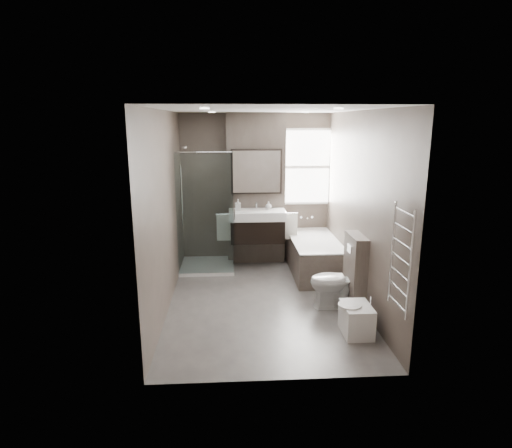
{
  "coord_description": "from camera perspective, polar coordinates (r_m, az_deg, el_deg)",
  "views": [
    {
      "loc": [
        -0.45,
        -5.58,
        2.47
      ],
      "look_at": [
        -0.1,
        0.15,
        1.08
      ],
      "focal_mm": 30.0,
      "sensor_mm": 36.0,
      "label": 1
    }
  ],
  "objects": [
    {
      "name": "toilet",
      "position": [
        5.89,
        10.77,
        -7.52
      ],
      "size": [
        0.72,
        0.42,
        0.73
      ],
      "primitive_type": "imported",
      "rotation": [
        0.0,
        0.0,
        -1.58
      ],
      "color": "white",
      "rests_on": "ground"
    },
    {
      "name": "cistern_box",
      "position": [
        5.92,
        13.07,
        -6.15
      ],
      "size": [
        0.19,
        0.55,
        1.0
      ],
      "color": "#50463F",
      "rests_on": "ground"
    },
    {
      "name": "bidet",
      "position": [
        5.3,
        13.2,
        -12.2
      ],
      "size": [
        0.4,
        0.45,
        0.47
      ],
      "color": "white",
      "rests_on": "ground"
    },
    {
      "name": "towel_right",
      "position": [
        7.27,
        4.57,
        -0.32
      ],
      "size": [
        0.24,
        0.06,
        0.44
      ],
      "primitive_type": "cube",
      "color": "silver",
      "rests_on": "vanity_pier"
    },
    {
      "name": "shower_enclosure",
      "position": [
        7.21,
        -5.79,
        -2.34
      ],
      "size": [
        0.9,
        0.9,
        2.0
      ],
      "color": "white",
      "rests_on": "ground"
    },
    {
      "name": "room",
      "position": [
        5.71,
        1.07,
        1.85
      ],
      "size": [
        2.7,
        3.9,
        2.7
      ],
      "color": "#575350",
      "rests_on": "ground"
    },
    {
      "name": "mirror_cabinet",
      "position": [
        7.25,
        0.06,
        7.0
      ],
      "size": [
        0.86,
        0.08,
        0.76
      ],
      "color": "black",
      "rests_on": "vanity_pier"
    },
    {
      "name": "vanity",
      "position": [
        7.23,
        0.15,
        -0.19
      ],
      "size": [
        0.95,
        0.47,
        0.66
      ],
      "color": "black",
      "rests_on": "vanity_pier"
    },
    {
      "name": "soap_bottle_b",
      "position": [
        7.26,
        1.68,
        2.52
      ],
      "size": [
        0.1,
        0.1,
        0.14
      ],
      "primitive_type": "imported",
      "color": "white",
      "rests_on": "vanity"
    },
    {
      "name": "window",
      "position": [
        7.61,
        6.77,
        7.57
      ],
      "size": [
        0.98,
        0.06,
        1.33
      ],
      "color": "white",
      "rests_on": "room"
    },
    {
      "name": "towel_left",
      "position": [
        7.2,
        -4.29,
        -0.45
      ],
      "size": [
        0.24,
        0.06,
        0.44
      ],
      "primitive_type": "cube",
      "color": "silver",
      "rests_on": "vanity_pier"
    },
    {
      "name": "bathtub",
      "position": [
        7.15,
        7.75,
        -4.01
      ],
      "size": [
        0.75,
        1.6,
        0.57
      ],
      "color": "#50463F",
      "rests_on": "ground"
    },
    {
      "name": "towel_radiator",
      "position": [
        4.53,
        18.77,
        -4.42
      ],
      "size": [
        0.03,
        0.49,
        1.1
      ],
      "color": "silver",
      "rests_on": "room"
    },
    {
      "name": "vanity_pier",
      "position": [
        7.46,
        -0.02,
        4.63
      ],
      "size": [
        1.0,
        0.25,
        2.6
      ],
      "primitive_type": "cube",
      "color": "#50463F",
      "rests_on": "ground"
    },
    {
      "name": "soap_bottle_a",
      "position": [
        7.13,
        -2.41,
        2.56
      ],
      "size": [
        0.09,
        0.09,
        0.2
      ],
      "primitive_type": "imported",
      "color": "white",
      "rests_on": "vanity"
    }
  ]
}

